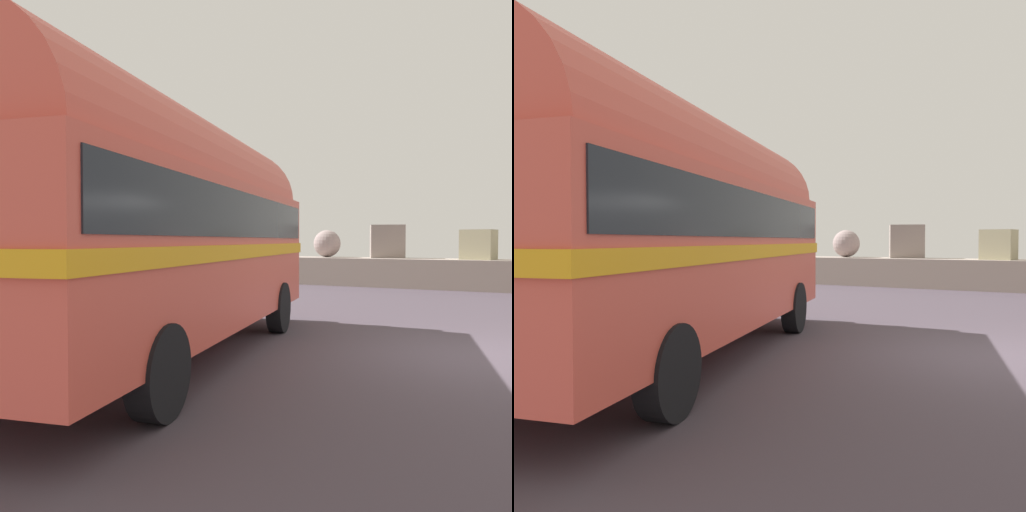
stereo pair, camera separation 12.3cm
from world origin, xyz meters
TOP-DOWN VIEW (x-y plane):
  - ground at (0.00, 0.00)m, footprint 32.00×26.00m
  - breakwater at (-0.43, 11.83)m, footprint 31.36×2.12m
  - vintage_coach at (-4.29, -2.28)m, footprint 4.23×8.90m

SIDE VIEW (x-z plane):
  - ground at x=0.00m, z-range 0.00..0.02m
  - breakwater at x=-0.43m, z-range -0.45..1.95m
  - vintage_coach at x=-4.29m, z-range 0.20..3.90m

